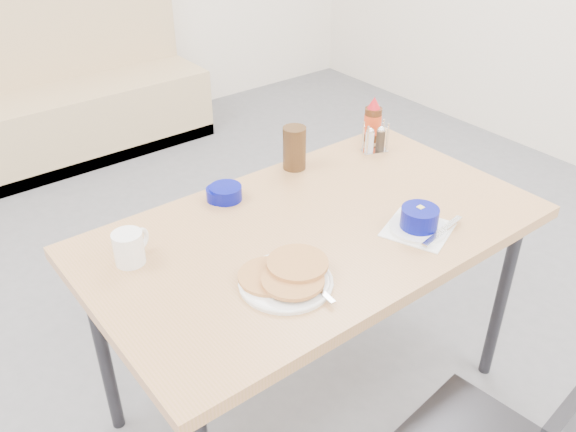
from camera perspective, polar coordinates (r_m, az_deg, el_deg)
booth_bench at (r=4.12m, az=-21.29°, el=9.74°), size 1.90×0.56×1.22m
dining_table at (r=1.91m, az=2.50°, el=-2.49°), size 1.40×0.80×0.76m
pancake_plate at (r=1.63m, az=-0.16°, el=-5.76°), size 0.26×0.28×0.05m
coffee_mug at (r=1.75m, az=-14.60°, el=-2.81°), size 0.12×0.09×0.10m
grits_setting at (r=1.88m, az=12.19°, el=-0.46°), size 0.26×0.24×0.08m
creamer_bowl at (r=2.01m, az=-5.83°, el=2.16°), size 0.11×0.11×0.05m
butter_bowl at (r=2.01m, az=-6.39°, el=2.05°), size 0.09×0.09×0.04m
amber_tumbler at (r=2.17m, az=0.61°, el=6.39°), size 0.11×0.11×0.16m
condiment_caddy at (r=2.33m, az=8.13°, el=6.94°), size 0.11×0.09×0.12m
syrup_bottle at (r=2.40m, az=7.93°, el=8.74°), size 0.07×0.07×0.18m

